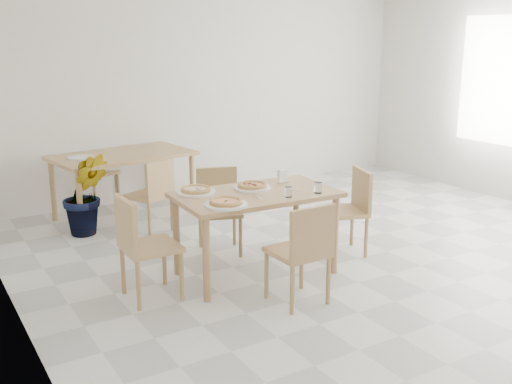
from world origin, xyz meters
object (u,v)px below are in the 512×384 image
chair_north (218,204)px  pizza_margherita (226,202)px  chair_east (351,205)px  chair_south (304,247)px  chair_back_s (153,191)px  pizza_mushroom (196,189)px  plate_empty (80,157)px  chair_west (141,241)px  plate_pepperoni (252,188)px  napkin_holder (283,176)px  tumbler_b (288,192)px  potted_plant (86,194)px  plate_margherita (226,205)px  main_table (256,203)px  pizza_pepperoni (252,185)px  chair_back_n (94,167)px  tumbler_a (318,188)px  second_table (123,161)px  plate_mushroom (196,192)px

chair_north → pizza_margherita: size_ratio=2.93×
chair_north → chair_east: size_ratio=0.99×
chair_south → chair_back_s: chair_south is taller
pizza_mushroom → plate_empty: size_ratio=0.94×
chair_west → pizza_mushroom: bearing=-68.1°
chair_east → pizza_mushroom: (-1.52, 0.26, 0.30)m
pizza_mushroom → chair_back_s: size_ratio=0.33×
plate_pepperoni → chair_east: bearing=-7.6°
pizza_mushroom → napkin_holder: 0.85m
tumbler_b → potted_plant: 2.43m
potted_plant → chair_east: bearing=-42.6°
tumbler_b → napkin_holder: bearing=61.6°
chair_east → plate_margherita: size_ratio=2.40×
chair_north → main_table: bearing=-70.8°
pizza_pepperoni → chair_back_s: chair_back_s is taller
plate_pepperoni → chair_back_n: size_ratio=0.41×
chair_east → tumbler_b: (-0.91, -0.26, 0.31)m
pizza_mushroom → chair_back_n: 2.81m
plate_margherita → plate_pepperoni: bearing=37.5°
plate_pepperoni → tumbler_a: bearing=-45.3°
pizza_margherita → plate_empty: 2.52m
tumbler_a → chair_back_s: bearing=113.7°
chair_north → potted_plant: potted_plant is taller
main_table → chair_east: (1.06, -0.01, -0.18)m
tumbler_a → potted_plant: 2.60m
chair_back_n → plate_empty: size_ratio=2.88×
chair_back_n → plate_margherita: bearing=-103.0°
pizza_pepperoni → napkin_holder: napkin_holder is taller
pizza_margherita → chair_north: bearing=65.7°
second_table → chair_west: bearing=-114.1°
pizza_margherita → napkin_holder: bearing=25.8°
plate_empty → tumbler_a: bearing=-62.1°
napkin_holder → potted_plant: size_ratio=0.14×
chair_east → plate_empty: 3.01m
tumbler_a → chair_back_n: tumbler_a is taller
pizza_pepperoni → chair_east: bearing=-7.6°
chair_north → tumbler_a: 1.14m
chair_south → potted_plant: size_ratio=0.94×
main_table → potted_plant: size_ratio=1.61×
chair_west → plate_pepperoni: size_ratio=2.58×
chair_west → pizza_mushroom: chair_west is taller
tumbler_a → tumbler_b: (-0.29, 0.02, -0.00)m
chair_back_n → plate_empty: 0.92m
plate_mushroom → napkin_holder: bearing=-5.8°
potted_plant → chair_south: bearing=-69.8°
plate_mushroom → tumbler_b: (0.61, -0.52, 0.03)m
chair_south → plate_pepperoni: 0.91m
chair_back_s → tumbler_a: bearing=89.5°
pizza_pepperoni → napkin_holder: 0.35m
pizza_margherita → potted_plant: bearing=104.8°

